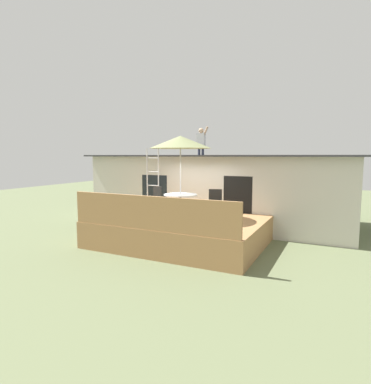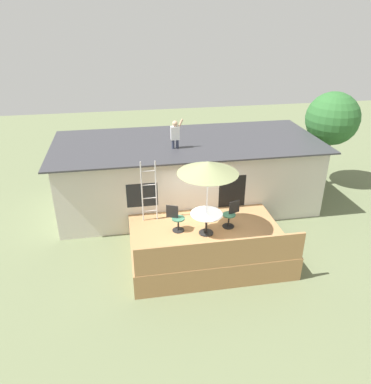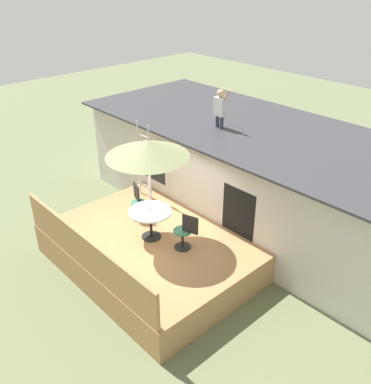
{
  "view_description": "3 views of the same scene",
  "coord_description": "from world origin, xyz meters",
  "px_view_note": "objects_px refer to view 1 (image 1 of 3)",
  "views": [
    {
      "loc": [
        4.43,
        -8.88,
        2.74
      ],
      "look_at": [
        -0.1,
        0.45,
        1.56
      ],
      "focal_mm": 30.05,
      "sensor_mm": 36.0,
      "label": 1
    },
    {
      "loc": [
        -2.49,
        -10.26,
        7.51
      ],
      "look_at": [
        -0.51,
        1.14,
        1.77
      ],
      "focal_mm": 35.07,
      "sensor_mm": 36.0,
      "label": 2
    },
    {
      "loc": [
        6.97,
        -5.39,
        6.81
      ],
      "look_at": [
        -0.07,
        1.13,
        1.6
      ],
      "focal_mm": 40.22,
      "sensor_mm": 36.0,
      "label": 3
    }
  ],
  "objects_px": {
    "patio_chair_left": "(160,200)",
    "step_ladder": "(153,179)",
    "patio_chair_right": "(211,204)",
    "person_figure": "(201,139)",
    "patio_umbrella": "(180,142)",
    "patio_table": "(180,199)"
  },
  "relations": [
    {
      "from": "patio_chair_left",
      "to": "step_ladder",
      "type": "bearing_deg",
      "value": 153.21
    },
    {
      "from": "patio_chair_right",
      "to": "step_ladder",
      "type": "bearing_deg",
      "value": -36.9
    },
    {
      "from": "person_figure",
      "to": "patio_chair_left",
      "type": "distance_m",
      "value": 3.36
    },
    {
      "from": "patio_umbrella",
      "to": "person_figure",
      "type": "bearing_deg",
      "value": 100.81
    },
    {
      "from": "patio_umbrella",
      "to": "patio_chair_left",
      "type": "distance_m",
      "value": 2.14
    },
    {
      "from": "person_figure",
      "to": "patio_table",
      "type": "bearing_deg",
      "value": -79.19
    },
    {
      "from": "step_ladder",
      "to": "patio_chair_left",
      "type": "distance_m",
      "value": 1.32
    },
    {
      "from": "patio_umbrella",
      "to": "person_figure",
      "type": "xyz_separation_m",
      "value": [
        -0.56,
        2.93,
        0.22
      ]
    },
    {
      "from": "patio_chair_right",
      "to": "patio_table",
      "type": "bearing_deg",
      "value": -0.0
    },
    {
      "from": "person_figure",
      "to": "patio_chair_right",
      "type": "relative_size",
      "value": 1.21
    },
    {
      "from": "patio_table",
      "to": "step_ladder",
      "type": "xyz_separation_m",
      "value": [
        -1.74,
        1.19,
        0.51
      ]
    },
    {
      "from": "patio_table",
      "to": "patio_umbrella",
      "type": "height_order",
      "value": "patio_umbrella"
    },
    {
      "from": "patio_table",
      "to": "patio_chair_right",
      "type": "xyz_separation_m",
      "value": [
        0.91,
        0.3,
        -0.13
      ]
    },
    {
      "from": "patio_chair_left",
      "to": "patio_chair_right",
      "type": "distance_m",
      "value": 1.85
    },
    {
      "from": "person_figure",
      "to": "step_ladder",
      "type": "bearing_deg",
      "value": -124.05
    },
    {
      "from": "patio_chair_right",
      "to": "person_figure",
      "type": "bearing_deg",
      "value": -79.14
    },
    {
      "from": "step_ladder",
      "to": "person_figure",
      "type": "distance_m",
      "value": 2.56
    },
    {
      "from": "patio_umbrella",
      "to": "person_figure",
      "type": "height_order",
      "value": "person_figure"
    },
    {
      "from": "patio_umbrella",
      "to": "step_ladder",
      "type": "xyz_separation_m",
      "value": [
        -1.74,
        1.19,
        -1.25
      ]
    },
    {
      "from": "patio_umbrella",
      "to": "step_ladder",
      "type": "bearing_deg",
      "value": 145.57
    },
    {
      "from": "patio_umbrella",
      "to": "step_ladder",
      "type": "relative_size",
      "value": 1.15
    },
    {
      "from": "patio_table",
      "to": "patio_umbrella",
      "type": "distance_m",
      "value": 1.76
    }
  ]
}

